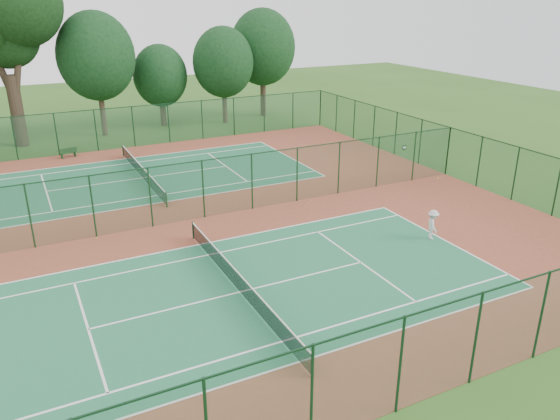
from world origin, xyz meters
The scene contains 17 objects.
ground centered at (0.00, 0.00, 0.00)m, with size 120.00×120.00×0.00m, color #2E581B.
red_pad centered at (0.00, 0.00, 0.01)m, with size 40.00×36.00×0.01m, color brown.
court_near centered at (0.00, -9.00, 0.01)m, with size 23.77×10.97×0.01m, color #226B47.
court_far centered at (0.00, 9.00, 0.01)m, with size 23.77×10.97×0.01m, color #1F623F.
fence_north centered at (0.00, 18.00, 1.76)m, with size 40.00×0.09×3.50m.
fence_south centered at (0.00, -18.00, 1.76)m, with size 40.00×0.09×3.50m.
fence_east centered at (20.00, 0.00, 1.76)m, with size 0.09×36.00×3.50m.
fence_divider centered at (0.00, 0.00, 1.76)m, with size 40.00×0.09×3.50m.
tennis_net_near centered at (0.00, -9.00, 0.54)m, with size 0.10×12.90×0.97m.
tennis_net_far centered at (0.00, 9.00, 0.54)m, with size 0.10×12.90×0.97m.
player_near centered at (11.38, -8.36, 0.83)m, with size 1.05×0.60×1.62m, color silver.
bench centered at (-4.01, 16.95, 0.43)m, with size 1.37×0.71×0.81m.
stray_ball_a centered at (0.75, -0.70, 0.05)m, with size 0.07×0.07×0.07m, color #BCD230.
stray_ball_b centered at (8.03, -0.79, 0.04)m, with size 0.07×0.07×0.07m, color yellow.
stray_ball_c centered at (-4.66, -0.26, 0.05)m, with size 0.07×0.07×0.07m, color #C7D531.
big_tree centered at (-7.01, 22.92, 10.58)m, with size 9.72×7.12×14.94m.
evergreen_row centered at (0.50, 24.25, 0.00)m, with size 39.00×5.00×12.00m, color black, non-canonical shape.
Camera 1 is at (-7.81, -28.53, 12.17)m, focal length 35.00 mm.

